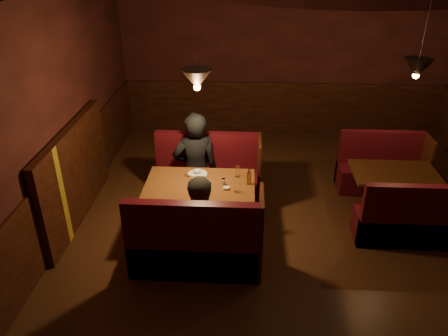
# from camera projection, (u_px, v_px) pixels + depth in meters

# --- Properties ---
(room) EXTENTS (6.02, 7.02, 2.92)m
(room) POSITION_uv_depth(u_px,v_px,m) (278.00, 165.00, 5.15)
(room) COLOR #452712
(room) RESTS_ON ground
(main_table) EXTENTS (1.36, 0.82, 0.95)m
(main_table) POSITION_uv_depth(u_px,v_px,m) (201.00, 195.00, 5.50)
(main_table) COLOR #642D14
(main_table) RESTS_ON ground
(main_bench_far) EXTENTS (1.49, 0.53, 1.02)m
(main_bench_far) POSITION_uv_depth(u_px,v_px,m) (208.00, 181.00, 6.28)
(main_bench_far) COLOR black
(main_bench_far) RESTS_ON ground
(main_bench_near) EXTENTS (1.49, 0.53, 1.02)m
(main_bench_near) POSITION_uv_depth(u_px,v_px,m) (196.00, 248.00, 4.93)
(main_bench_near) COLOR black
(main_bench_near) RESTS_ON ground
(second_table) EXTENTS (1.13, 0.72, 0.64)m
(second_table) POSITION_uv_depth(u_px,v_px,m) (393.00, 183.00, 5.93)
(second_table) COLOR #642D14
(second_table) RESTS_ON ground
(second_bench_far) EXTENTS (1.25, 0.47, 0.89)m
(second_bench_far) POSITION_uv_depth(u_px,v_px,m) (380.00, 171.00, 6.62)
(second_bench_far) COLOR black
(second_bench_far) RESTS_ON ground
(second_bench_near) EXTENTS (1.25, 0.47, 0.89)m
(second_bench_near) POSITION_uv_depth(u_px,v_px,m) (408.00, 223.00, 5.43)
(second_bench_near) COLOR black
(second_bench_near) RESTS_ON ground
(diner_a) EXTENTS (0.72, 0.56, 1.74)m
(diner_a) POSITION_uv_depth(u_px,v_px,m) (195.00, 148.00, 5.97)
(diner_a) COLOR black
(diner_a) RESTS_ON ground
(diner_b) EXTENTS (0.87, 0.78, 1.46)m
(diner_b) POSITION_uv_depth(u_px,v_px,m) (204.00, 209.00, 4.90)
(diner_b) COLOR #302D25
(diner_b) RESTS_ON ground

